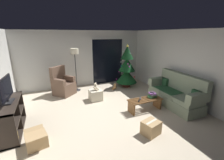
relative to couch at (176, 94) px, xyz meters
The scene contains 21 objects.
ground_plane 2.37m from the couch, behind, with size 7.00×7.00×0.00m, color beige.
wall_back 4.17m from the couch, 124.62° to the left, with size 5.72×0.12×2.50m, color silver.
wall_right 1.05m from the couch, 28.76° to the left, with size 0.12×6.00×2.50m, color silver.
patio_door_frame 3.55m from the couch, 109.29° to the left, with size 1.60×0.02×2.20m, color silver.
patio_door_glass 3.52m from the couch, 109.39° to the left, with size 1.50×0.02×2.10m, color black.
couch is the anchor object (origin of this frame).
coffee_table 1.19m from the couch, behind, with size 1.10×0.40×0.39m.
remote_graphite 1.31m from the couch, behind, with size 0.04×0.16×0.02m, color #333338.
remote_black 1.43m from the couch, behind, with size 0.04×0.16×0.02m, color black.
book_stack 0.89m from the couch, behind, with size 0.28×0.26×0.15m.
cell_phone 0.91m from the couch, behind, with size 0.07×0.14×0.01m, color black.
christmas_tree 2.47m from the couch, 104.48° to the left, with size 0.95×0.95×1.93m.
armchair 4.22m from the couch, 143.21° to the left, with size 0.97×0.97×1.13m.
floor_lamp 4.08m from the couch, 135.47° to the left, with size 0.32×0.32×1.78m.
media_shelf 4.87m from the couch, behind, with size 0.40×1.40×0.79m.
television 4.89m from the couch, behind, with size 0.23×0.84×0.61m.
ottoman 2.80m from the couch, 147.74° to the left, with size 0.44×0.44×0.38m, color beige.
teddy_bear_cream 2.78m from the couch, 147.81° to the left, with size 0.21×0.22×0.29m.
teddy_bear_honey_by_tree 2.54m from the couch, 120.15° to the left, with size 0.21×0.22×0.29m.
cardboard_box_open_near_shelf 4.29m from the couch, behind, with size 0.50×0.60×0.35m.
cardboard_box_taped_mid_floor 2.00m from the couch, 151.06° to the right, with size 0.49×0.44×0.34m.
Camera 1 is at (-1.56, -3.79, 2.35)m, focal length 24.32 mm.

